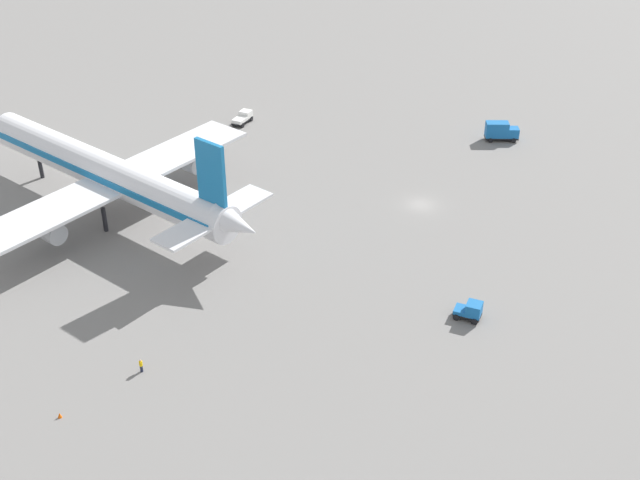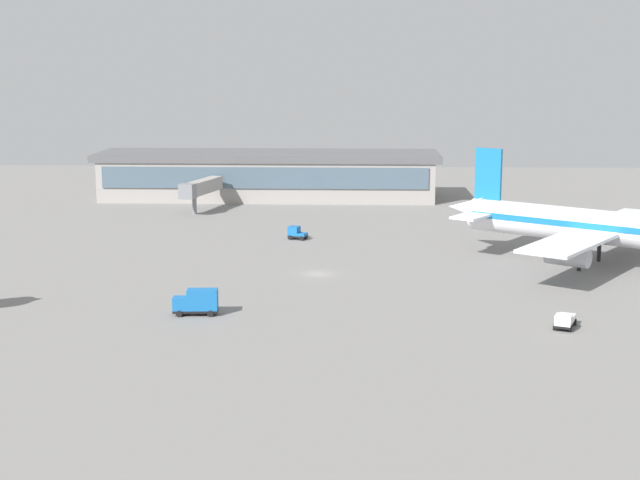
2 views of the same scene
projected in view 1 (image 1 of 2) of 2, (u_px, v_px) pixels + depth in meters
ground at (421, 205)px, 123.93m from camera, size 288.00×288.00×0.00m
airplane_taxiing at (109, 173)px, 118.77m from camera, size 49.64×41.89×17.38m
catering_truck at (501, 131)px, 141.94m from camera, size 5.69×2.45×3.30m
baggage_tug at (470, 311)px, 99.86m from camera, size 3.64×3.05×2.30m
pushback_tractor at (243, 118)px, 148.52m from camera, size 3.47×4.79×1.90m
ground_crew_worker at (141, 366)px, 91.86m from camera, size 0.45×0.57×1.67m
safety_cone_near_gate at (60, 415)px, 86.10m from camera, size 0.44×0.44×0.60m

